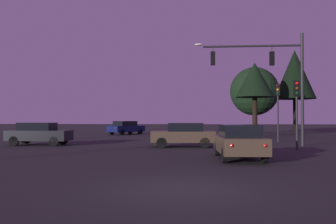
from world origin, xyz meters
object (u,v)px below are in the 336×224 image
(car_far_lane, at_px, (126,127))
(traffic_light_corner_right, at_px, (297,101))
(car_nearside_lane, at_px, (239,141))
(tree_center_horizon, at_px, (295,75))
(tree_left_far, at_px, (255,80))
(tree_behind_sign, at_px, (254,91))
(traffic_signal_mast_arm, at_px, (271,70))
(car_crossing_left, at_px, (39,133))
(traffic_light_corner_left, at_px, (278,101))
(car_crossing_right, at_px, (184,134))

(car_far_lane, bearing_deg, traffic_light_corner_right, -54.00)
(car_nearside_lane, relative_size, tree_center_horizon, 0.42)
(traffic_light_corner_right, bearing_deg, tree_left_far, 89.88)
(tree_behind_sign, relative_size, tree_left_far, 1.10)
(traffic_signal_mast_arm, distance_m, car_crossing_left, 16.04)
(car_far_lane, bearing_deg, car_nearside_lane, -67.65)
(car_nearside_lane, bearing_deg, tree_behind_sign, 79.31)
(traffic_signal_mast_arm, bearing_deg, traffic_light_corner_left, 71.67)
(car_far_lane, xyz_separation_m, tree_center_horizon, (20.63, 7.15, 6.68))
(car_far_lane, bearing_deg, traffic_light_corner_left, -39.82)
(car_crossing_left, bearing_deg, tree_center_horizon, 45.29)
(tree_left_far, bearing_deg, car_crossing_left, -143.38)
(traffic_light_corner_left, bearing_deg, tree_left_far, 93.78)
(traffic_signal_mast_arm, bearing_deg, tree_left_far, 85.76)
(traffic_light_corner_left, relative_size, tree_center_horizon, 0.42)
(traffic_signal_mast_arm, xyz_separation_m, car_nearside_lane, (-3.05, -7.78, -4.18))
(car_crossing_left, height_order, tree_left_far, tree_left_far)
(traffic_light_corner_left, relative_size, car_far_lane, 0.99)
(traffic_light_corner_left, height_order, car_crossing_right, traffic_light_corner_left)
(car_crossing_right, bearing_deg, tree_center_horizon, 60.94)
(car_nearside_lane, height_order, car_crossing_left, same)
(traffic_signal_mast_arm, relative_size, car_far_lane, 1.63)
(tree_left_far, bearing_deg, tree_behind_sign, 80.93)
(tree_center_horizon, bearing_deg, traffic_light_corner_left, -108.89)
(car_crossing_left, bearing_deg, car_crossing_right, -4.68)
(traffic_light_corner_right, xyz_separation_m, tree_center_horizon, (7.01, 25.90, 4.65))
(traffic_light_corner_right, relative_size, tree_center_horizon, 0.37)
(traffic_light_corner_left, xyz_separation_m, car_far_lane, (-14.15, 11.80, -2.36))
(traffic_light_corner_left, relative_size, car_crossing_left, 1.06)
(traffic_light_corner_left, xyz_separation_m, tree_behind_sign, (0.87, 16.06, 1.96))
(tree_behind_sign, xyz_separation_m, tree_center_horizon, (5.62, 2.88, 2.36))
(traffic_light_corner_right, bearing_deg, traffic_light_corner_left, 85.66)
(car_nearside_lane, relative_size, car_crossing_right, 1.09)
(traffic_light_corner_left, bearing_deg, traffic_light_corner_right, -94.34)
(tree_left_far, bearing_deg, car_nearside_lane, -101.40)
(traffic_signal_mast_arm, xyz_separation_m, car_crossing_left, (-15.48, -0.51, -4.18))
(tree_behind_sign, relative_size, tree_center_horizon, 0.76)
(car_far_lane, bearing_deg, car_crossing_right, -67.61)
(tree_center_horizon, bearing_deg, car_crossing_right, -119.06)
(car_nearside_lane, bearing_deg, traffic_light_corner_right, 51.77)
(tree_center_horizon, bearing_deg, car_crossing_left, -134.71)
(car_crossing_left, height_order, car_far_lane, same)
(tree_behind_sign, distance_m, tree_left_far, 8.65)
(tree_behind_sign, bearing_deg, car_far_lane, -164.15)
(car_crossing_left, relative_size, tree_center_horizon, 0.39)
(car_nearside_lane, height_order, car_far_lane, same)
(car_nearside_lane, relative_size, car_crossing_left, 1.07)
(car_crossing_right, height_order, tree_center_horizon, tree_center_horizon)
(car_far_lane, height_order, tree_center_horizon, tree_center_horizon)
(traffic_signal_mast_arm, bearing_deg, traffic_light_corner_right, -73.74)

